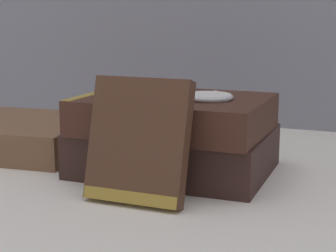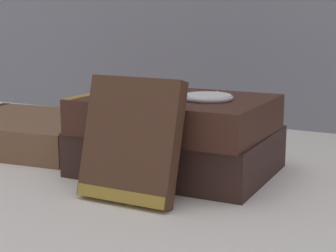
{
  "view_description": "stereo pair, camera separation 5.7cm",
  "coord_description": "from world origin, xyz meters",
  "px_view_note": "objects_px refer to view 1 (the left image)",
  "views": [
    {
      "loc": [
        0.26,
        -0.53,
        0.18
      ],
      "look_at": [
        0.03,
        0.04,
        0.06
      ],
      "focal_mm": 60.0,
      "sensor_mm": 36.0,
      "label": 1
    },
    {
      "loc": [
        0.31,
        -0.51,
        0.18
      ],
      "look_at": [
        0.03,
        0.04,
        0.06
      ],
      "focal_mm": 60.0,
      "sensor_mm": 36.0,
      "label": 2
    }
  ],
  "objects_px": {
    "book_side_left": "(11,134)",
    "book_leaning_front": "(138,146)",
    "pocket_watch": "(208,97)",
    "book_flat_top": "(170,114)",
    "book_flat_bottom": "(171,150)"
  },
  "relations": [
    {
      "from": "book_leaning_front",
      "to": "book_flat_top",
      "type": "bearing_deg",
      "value": 94.9
    },
    {
      "from": "pocket_watch",
      "to": "book_flat_bottom",
      "type": "bearing_deg",
      "value": 166.27
    },
    {
      "from": "book_side_left",
      "to": "book_leaning_front",
      "type": "xyz_separation_m",
      "value": [
        0.25,
        -0.13,
        0.04
      ]
    },
    {
      "from": "book_leaning_front",
      "to": "pocket_watch",
      "type": "distance_m",
      "value": 0.11
    },
    {
      "from": "book_flat_top",
      "to": "pocket_watch",
      "type": "bearing_deg",
      "value": -4.8
    },
    {
      "from": "book_side_left",
      "to": "pocket_watch",
      "type": "height_order",
      "value": "pocket_watch"
    },
    {
      "from": "book_flat_bottom",
      "to": "book_leaning_front",
      "type": "xyz_separation_m",
      "value": [
        0.01,
        -0.11,
        0.03
      ]
    },
    {
      "from": "book_side_left",
      "to": "book_leaning_front",
      "type": "distance_m",
      "value": 0.29
    },
    {
      "from": "book_leaning_front",
      "to": "pocket_watch",
      "type": "bearing_deg",
      "value": 69.69
    },
    {
      "from": "book_side_left",
      "to": "pocket_watch",
      "type": "relative_size",
      "value": 3.91
    },
    {
      "from": "book_flat_top",
      "to": "book_leaning_front",
      "type": "xyz_separation_m",
      "value": [
        0.01,
        -0.1,
        -0.01
      ]
    },
    {
      "from": "book_flat_bottom",
      "to": "book_flat_top",
      "type": "xyz_separation_m",
      "value": [
        0.0,
        -0.01,
        0.05
      ]
    },
    {
      "from": "book_flat_bottom",
      "to": "book_side_left",
      "type": "relative_size",
      "value": 0.95
    },
    {
      "from": "book_flat_bottom",
      "to": "book_side_left",
      "type": "distance_m",
      "value": 0.24
    },
    {
      "from": "book_side_left",
      "to": "pocket_watch",
      "type": "bearing_deg",
      "value": -11.53
    }
  ]
}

